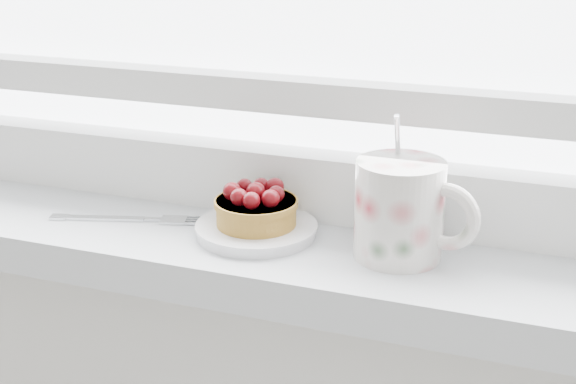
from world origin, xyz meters
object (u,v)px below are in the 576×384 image
at_px(saucer, 256,230).
at_px(raspberry_tart, 256,207).
at_px(floral_mug, 403,208).
at_px(fork, 131,219).

height_order(saucer, raspberry_tart, raspberry_tart).
xyz_separation_m(saucer, floral_mug, (0.15, -0.00, 0.04)).
bearing_deg(saucer, raspberry_tart, 73.96).
distance_m(raspberry_tart, fork, 0.14).
distance_m(saucer, floral_mug, 0.15).
bearing_deg(fork, floral_mug, 1.54).
xyz_separation_m(saucer, fork, (-0.14, -0.01, -0.00)).
xyz_separation_m(raspberry_tart, floral_mug, (0.15, -0.00, 0.02)).
relative_size(raspberry_tart, floral_mug, 0.62).
relative_size(floral_mug, fork, 0.78).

